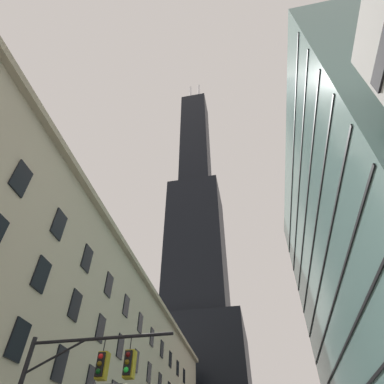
{
  "coord_description": "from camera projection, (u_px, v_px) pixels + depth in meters",
  "views": [
    {
      "loc": [
        2.79,
        -9.24,
        1.75
      ],
      "look_at": [
        -3.35,
        21.81,
        31.2
      ],
      "focal_mm": 30.1,
      "sensor_mm": 36.0,
      "label": 1
    }
  ],
  "objects": [
    {
      "name": "dark_skyscraper",
      "position": [
        197.0,
        279.0,
        102.88
      ],
      "size": [
        26.78,
        26.78,
        173.21
      ],
      "color": "black",
      "rests_on": "ground"
    },
    {
      "name": "station_building",
      "position": [
        69.0,
        378.0,
        37.39
      ],
      "size": [
        17.57,
        70.59,
        22.8
      ],
      "color": "#B2A88E",
      "rests_on": "ground"
    }
  ]
}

